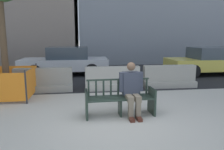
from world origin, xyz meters
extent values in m
plane|color=#B7B2A8|center=(0.00, 0.00, 0.00)|extent=(200.00, 200.00, 0.00)
cube|color=black|center=(0.00, 8.70, 0.00)|extent=(120.00, 12.00, 0.01)
cube|color=#28382D|center=(-0.67, 0.40, 0.33)|extent=(0.07, 0.51, 0.66)
cube|color=#28382D|center=(0.97, 0.46, 0.33)|extent=(0.07, 0.51, 0.66)
cube|color=#28382D|center=(0.15, 0.43, 0.22)|extent=(0.05, 0.33, 0.45)
cube|color=#28382D|center=(0.16, 0.20, 0.45)|extent=(1.60, 0.12, 0.02)
cube|color=#28382D|center=(0.16, 0.32, 0.45)|extent=(1.60, 0.12, 0.02)
cube|color=#28382D|center=(0.15, 0.43, 0.45)|extent=(1.60, 0.12, 0.02)
cube|color=#28382D|center=(0.15, 0.55, 0.45)|extent=(1.60, 0.12, 0.02)
cube|color=#28382D|center=(0.15, 0.66, 0.45)|extent=(1.60, 0.12, 0.02)
cube|color=#28382D|center=(0.15, 0.67, 0.86)|extent=(1.60, 0.09, 0.04)
cube|color=#28382D|center=(-0.60, 0.65, 0.65)|extent=(0.05, 0.03, 0.38)
cube|color=#28382D|center=(-0.42, 0.65, 0.65)|extent=(0.05, 0.03, 0.38)
cube|color=#28382D|center=(-0.23, 0.66, 0.65)|extent=(0.05, 0.03, 0.38)
cube|color=#28382D|center=(-0.04, 0.67, 0.65)|extent=(0.05, 0.03, 0.38)
cube|color=#28382D|center=(0.15, 0.67, 0.65)|extent=(0.05, 0.03, 0.38)
cube|color=#28382D|center=(0.33, 0.68, 0.65)|extent=(0.05, 0.03, 0.38)
cube|color=#28382D|center=(0.52, 0.69, 0.65)|extent=(0.05, 0.03, 0.38)
cube|color=#28382D|center=(0.71, 0.69, 0.65)|extent=(0.05, 0.03, 0.38)
cube|color=#28382D|center=(0.89, 0.70, 0.65)|extent=(0.05, 0.03, 0.38)
cube|color=#28382D|center=(-0.67, 0.38, 0.65)|extent=(0.07, 0.46, 0.03)
cube|color=#28382D|center=(0.97, 0.44, 0.65)|extent=(0.07, 0.46, 0.03)
cube|color=#383D4C|center=(0.43, 0.51, 0.79)|extent=(0.41, 0.25, 0.56)
sphere|color=brown|center=(0.43, 0.49, 1.21)|extent=(0.21, 0.21, 0.21)
cube|color=#7F705B|center=(0.35, 0.29, 0.48)|extent=(0.15, 0.44, 0.14)
cube|color=#7F705B|center=(0.53, 0.30, 0.48)|extent=(0.15, 0.44, 0.14)
cube|color=#7F705B|center=(0.36, 0.12, 0.23)|extent=(0.11, 0.11, 0.45)
cube|color=#7F705B|center=(0.54, 0.13, 0.23)|extent=(0.11, 0.11, 0.45)
cube|color=#4C2319|center=(0.36, 0.04, 0.04)|extent=(0.12, 0.26, 0.08)
cube|color=#4C2319|center=(0.54, 0.05, 0.04)|extent=(0.12, 0.26, 0.08)
cube|color=#383D4C|center=(0.19, 0.47, 0.83)|extent=(0.09, 0.12, 0.48)
cube|color=#383D4C|center=(0.68, 0.49, 0.83)|extent=(0.09, 0.12, 0.48)
cube|color=#ADA89E|center=(0.34, 3.17, 0.12)|extent=(2.01, 0.70, 0.24)
cube|color=#ADA89E|center=(0.34, 3.17, 0.54)|extent=(2.00, 0.32, 0.60)
cube|color=gray|center=(-2.12, 3.16, 0.12)|extent=(2.03, 0.77, 0.24)
cube|color=gray|center=(-2.12, 3.16, 0.54)|extent=(2.01, 0.39, 0.60)
cube|color=#9E998E|center=(2.55, 3.25, 0.12)|extent=(2.02, 0.73, 0.24)
cube|color=#9E998E|center=(2.55, 3.25, 0.54)|extent=(2.01, 0.35, 0.60)
cylinder|color=brown|center=(-3.14, 2.48, 1.65)|extent=(0.20, 0.20, 3.29)
cylinder|color=#2D2D33|center=(-2.38, 1.71, 0.50)|extent=(0.05, 0.05, 0.99)
cylinder|color=#2D2D33|center=(-2.38, 3.25, 0.50)|extent=(0.05, 0.05, 0.99)
cube|color=orange|center=(-3.14, 3.25, 0.50)|extent=(1.54, 0.03, 0.83)
cube|color=orange|center=(-2.38, 2.48, 0.50)|extent=(0.03, 1.54, 0.83)
cube|color=#DBC64C|center=(5.67, 5.67, 0.54)|extent=(4.26, 1.84, 0.56)
cube|color=#38424C|center=(5.84, 5.67, 1.10)|extent=(2.19, 1.61, 0.56)
cylinder|color=black|center=(4.36, 4.80, 0.32)|extent=(0.64, 0.23, 0.64)
cylinder|color=black|center=(4.35, 6.51, 0.32)|extent=(0.64, 0.23, 0.64)
cylinder|color=black|center=(6.98, 6.53, 0.32)|extent=(0.64, 0.23, 0.64)
cube|color=silver|center=(-1.65, 6.55, 0.54)|extent=(4.30, 1.74, 0.56)
cube|color=#38424C|center=(-1.48, 6.55, 1.12)|extent=(1.97, 1.52, 0.59)
cylinder|color=black|center=(-2.99, 5.75, 0.32)|extent=(0.64, 0.22, 0.64)
cylinder|color=black|center=(-2.98, 7.37, 0.32)|extent=(0.64, 0.22, 0.64)
cylinder|color=black|center=(-0.33, 5.74, 0.32)|extent=(0.64, 0.22, 0.64)
cylinder|color=black|center=(-0.32, 7.36, 0.32)|extent=(0.64, 0.22, 0.64)
camera|label=1|loc=(-0.71, -4.66, 1.93)|focal=35.00mm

